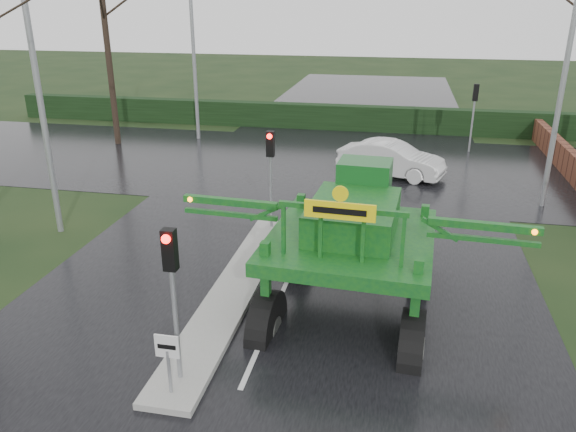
% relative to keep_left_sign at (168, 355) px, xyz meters
% --- Properties ---
extents(ground, '(140.00, 140.00, 0.00)m').
position_rel_keep_left_sign_xyz_m(ground, '(1.30, 1.50, -1.06)').
color(ground, black).
rests_on(ground, ground).
extents(road_main, '(14.00, 80.00, 0.02)m').
position_rel_keep_left_sign_xyz_m(road_main, '(1.30, 11.50, -1.05)').
color(road_main, black).
rests_on(road_main, ground).
extents(road_cross, '(80.00, 12.00, 0.02)m').
position_rel_keep_left_sign_xyz_m(road_cross, '(1.30, 17.50, -1.05)').
color(road_cross, black).
rests_on(road_cross, ground).
extents(median_island, '(1.20, 10.00, 0.16)m').
position_rel_keep_left_sign_xyz_m(median_island, '(0.00, 4.50, -0.97)').
color(median_island, gray).
rests_on(median_island, ground).
extents(hedge_row, '(44.00, 0.90, 1.50)m').
position_rel_keep_left_sign_xyz_m(hedge_row, '(1.30, 25.50, -0.31)').
color(hedge_row, black).
rests_on(hedge_row, ground).
extents(brick_wall, '(0.40, 20.00, 1.20)m').
position_rel_keep_left_sign_xyz_m(brick_wall, '(11.80, 17.50, -0.46)').
color(brick_wall, '#592D1E').
rests_on(brick_wall, ground).
extents(keep_left_sign, '(0.50, 0.07, 1.35)m').
position_rel_keep_left_sign_xyz_m(keep_left_sign, '(0.00, 0.00, 0.00)').
color(keep_left_sign, gray).
rests_on(keep_left_sign, ground).
extents(traffic_signal_near, '(0.26, 0.33, 3.52)m').
position_rel_keep_left_sign_xyz_m(traffic_signal_near, '(0.00, 0.49, 1.53)').
color(traffic_signal_near, gray).
rests_on(traffic_signal_near, ground).
extents(traffic_signal_mid, '(0.26, 0.33, 3.52)m').
position_rel_keep_left_sign_xyz_m(traffic_signal_mid, '(0.00, 8.99, 1.53)').
color(traffic_signal_mid, gray).
rests_on(traffic_signal_mid, ground).
extents(traffic_signal_far, '(0.26, 0.33, 3.52)m').
position_rel_keep_left_sign_xyz_m(traffic_signal_far, '(7.80, 21.51, 1.53)').
color(traffic_signal_far, gray).
rests_on(traffic_signal_far, ground).
extents(street_light_left_near, '(3.85, 0.30, 10.00)m').
position_rel_keep_left_sign_xyz_m(street_light_left_near, '(-6.89, 7.50, 4.93)').
color(street_light_left_near, gray).
rests_on(street_light_left_near, ground).
extents(street_light_right, '(3.85, 0.30, 10.00)m').
position_rel_keep_left_sign_xyz_m(street_light_right, '(9.49, 13.50, 4.93)').
color(street_light_right, gray).
rests_on(street_light_right, ground).
extents(street_light_left_far, '(3.85, 0.30, 10.00)m').
position_rel_keep_left_sign_xyz_m(street_light_left_far, '(-6.89, 21.50, 4.93)').
color(street_light_left_far, gray).
rests_on(street_light_left_far, ground).
extents(tree_left_far, '(7.70, 7.70, 13.26)m').
position_rel_keep_left_sign_xyz_m(tree_left_far, '(-11.20, 19.50, 6.09)').
color(tree_left_far, black).
rests_on(tree_left_far, ground).
extents(crop_sprayer, '(8.73, 5.68, 4.88)m').
position_rel_keep_left_sign_xyz_m(crop_sprayer, '(1.30, 3.12, 1.25)').
color(crop_sprayer, black).
rests_on(crop_sprayer, ground).
extents(white_sedan, '(5.01, 3.00, 1.56)m').
position_rel_keep_left_sign_xyz_m(white_sedan, '(3.86, 16.33, -1.06)').
color(white_sedan, silver).
rests_on(white_sedan, ground).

